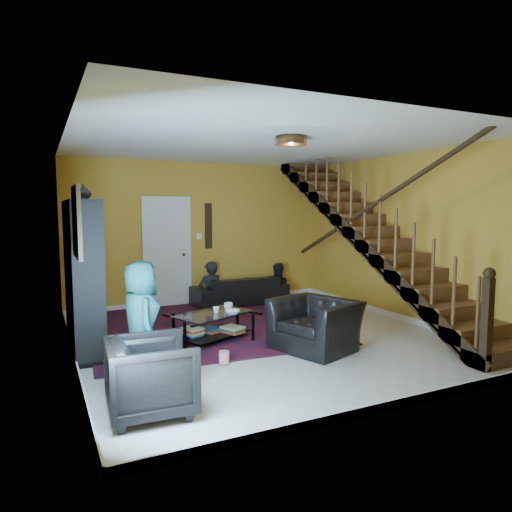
{
  "coord_description": "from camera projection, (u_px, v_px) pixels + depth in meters",
  "views": [
    {
      "loc": [
        -2.93,
        -5.89,
        1.88
      ],
      "look_at": [
        0.09,
        0.4,
        1.16
      ],
      "focal_mm": 32.0,
      "sensor_mm": 36.0,
      "label": 1
    }
  ],
  "objects": [
    {
      "name": "floor",
      "position": [
        262.0,
        337.0,
        6.74
      ],
      "size": [
        5.5,
        5.5,
        0.0
      ],
      "primitive_type": "plane",
      "color": "beige",
      "rests_on": "ground"
    },
    {
      "name": "room",
      "position": [
        152.0,
        323.0,
        7.35
      ],
      "size": [
        5.5,
        5.5,
        5.5
      ],
      "color": "gold",
      "rests_on": "ground"
    },
    {
      "name": "staircase",
      "position": [
        378.0,
        239.0,
        7.51
      ],
      "size": [
        0.95,
        5.02,
        3.18
      ],
      "color": "brown",
      "rests_on": "floor"
    },
    {
      "name": "bookshelf",
      "position": [
        83.0,
        277.0,
        6.14
      ],
      "size": [
        0.35,
        1.8,
        2.0
      ],
      "color": "black",
      "rests_on": "floor"
    },
    {
      "name": "door",
      "position": [
        167.0,
        254.0,
        8.78
      ],
      "size": [
        0.82,
        0.05,
        2.05
      ],
      "primitive_type": "cube",
      "color": "silver",
      "rests_on": "floor"
    },
    {
      "name": "framed_picture",
      "position": [
        77.0,
        222.0,
        4.65
      ],
      "size": [
        0.04,
        0.74,
        0.74
      ],
      "primitive_type": "cube",
      "color": "maroon",
      "rests_on": "room"
    },
    {
      "name": "wall_hanging",
      "position": [
        208.0,
        226.0,
        9.09
      ],
      "size": [
        0.14,
        0.03,
        0.9
      ],
      "primitive_type": "cube",
      "color": "black",
      "rests_on": "room"
    },
    {
      "name": "ceiling_fixture",
      "position": [
        291.0,
        141.0,
        5.74
      ],
      "size": [
        0.4,
        0.4,
        0.1
      ],
      "primitive_type": "cylinder",
      "color": "#3F2814",
      "rests_on": "room"
    },
    {
      "name": "rug",
      "position": [
        202.0,
        323.0,
        7.54
      ],
      "size": [
        3.8,
        4.26,
        0.02
      ],
      "primitive_type": "cube",
      "rotation": [
        0.0,
        0.0,
        -0.07
      ],
      "color": "#4E0E19",
      "rests_on": "floor"
    },
    {
      "name": "sofa",
      "position": [
        240.0,
        290.0,
        9.05
      ],
      "size": [
        1.9,
        0.78,
        0.55
      ],
      "primitive_type": "imported",
      "rotation": [
        0.0,
        0.0,
        3.17
      ],
      "color": "black",
      "rests_on": "floor"
    },
    {
      "name": "armchair_left",
      "position": [
        151.0,
        376.0,
        4.18
      ],
      "size": [
        0.82,
        0.8,
        0.71
      ],
      "primitive_type": "imported",
      "rotation": [
        0.0,
        0.0,
        1.51
      ],
      "color": "black",
      "rests_on": "floor"
    },
    {
      "name": "armchair_right",
      "position": [
        315.0,
        325.0,
        6.11
      ],
      "size": [
        1.2,
        1.28,
        0.67
      ],
      "primitive_type": "imported",
      "rotation": [
        0.0,
        0.0,
        -1.23
      ],
      "color": "black",
      "rests_on": "floor"
    },
    {
      "name": "person_adult_a",
      "position": [
        210.0,
        296.0,
        8.84
      ],
      "size": [
        0.51,
        0.36,
        1.33
      ],
      "primitive_type": "imported",
      "rotation": [
        0.0,
        0.0,
        3.23
      ],
      "color": "black",
      "rests_on": "sofa"
    },
    {
      "name": "person_adult_b",
      "position": [
        277.0,
        292.0,
        9.47
      ],
      "size": [
        0.61,
        0.49,
        1.22
      ],
      "primitive_type": "imported",
      "rotation": [
        0.0,
        0.0,
        3.1
      ],
      "color": "black",
      "rests_on": "sofa"
    },
    {
      "name": "person_child",
      "position": [
        141.0,
        320.0,
        5.01
      ],
      "size": [
        0.44,
        0.66,
        1.32
      ],
      "primitive_type": "imported",
      "rotation": [
        0.0,
        0.0,
        1.6
      ],
      "color": "#195C60",
      "rests_on": "armchair_left"
    },
    {
      "name": "coffee_table",
      "position": [
        213.0,
        325.0,
        6.51
      ],
      "size": [
        1.22,
        0.99,
        0.41
      ],
      "rotation": [
        0.0,
        0.0,
        0.42
      ],
      "color": "black",
      "rests_on": "floor"
    },
    {
      "name": "cup_a",
      "position": [
        228.0,
        306.0,
        6.71
      ],
      "size": [
        0.17,
        0.17,
        0.1
      ],
      "primitive_type": "imported",
      "rotation": [
        0.0,
        0.0,
        -0.34
      ],
      "color": "#999999",
      "rests_on": "coffee_table"
    },
    {
      "name": "cup_b",
      "position": [
        216.0,
        310.0,
        6.5
      ],
      "size": [
        0.1,
        0.1,
        0.09
      ],
      "primitive_type": "imported",
      "rotation": [
        0.0,
        0.0,
        0.03
      ],
      "color": "#999999",
      "rests_on": "coffee_table"
    },
    {
      "name": "bowl",
      "position": [
        232.0,
        312.0,
        6.45
      ],
      "size": [
        0.26,
        0.26,
        0.05
      ],
      "primitive_type": "imported",
      "rotation": [
        0.0,
        0.0,
        -0.3
      ],
      "color": "#999999",
      "rests_on": "coffee_table"
    },
    {
      "name": "vase",
      "position": [
        83.0,
        192.0,
        5.58
      ],
      "size": [
        0.18,
        0.18,
        0.19
      ],
      "primitive_type": "imported",
      "color": "#999999",
      "rests_on": "bookshelf"
    },
    {
      "name": "popcorn_bucket",
      "position": [
        224.0,
        357.0,
        5.53
      ],
      "size": [
        0.14,
        0.14,
        0.15
      ],
      "primitive_type": "cylinder",
      "rotation": [
        0.0,
        0.0,
        -0.11
      ],
      "color": "red",
      "rests_on": "rug"
    }
  ]
}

